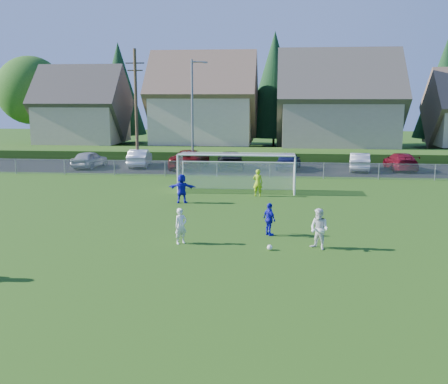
{
  "coord_description": "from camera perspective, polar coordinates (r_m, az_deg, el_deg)",
  "views": [
    {
      "loc": [
        2.61,
        -17.1,
        5.97
      ],
      "look_at": [
        0.0,
        8.0,
        1.4
      ],
      "focal_mm": 42.0,
      "sensor_mm": 36.0,
      "label": 1
    }
  ],
  "objects": [
    {
      "name": "ground",
      "position": [
        18.3,
        -2.62,
        -8.79
      ],
      "size": [
        160.0,
        160.0,
        0.0
      ],
      "primitive_type": "plane",
      "color": "#193D0C",
      "rests_on": "ground"
    },
    {
      "name": "asphalt_lot",
      "position": [
        45.07,
        2.57,
        2.65
      ],
      "size": [
        60.0,
        60.0,
        0.0
      ],
      "primitive_type": "plane",
      "color": "black",
      "rests_on": "ground"
    },
    {
      "name": "grass_embankment",
      "position": [
        52.46,
        3.06,
        4.16
      ],
      "size": [
        70.0,
        6.0,
        0.8
      ],
      "primitive_type": "cube",
      "color": "#1E420F",
      "rests_on": "ground"
    },
    {
      "name": "soccer_ball",
      "position": [
        20.94,
        5.0,
        -6.03
      ],
      "size": [
        0.22,
        0.22,
        0.22
      ],
      "primitive_type": "sphere",
      "color": "white",
      "rests_on": "ground"
    },
    {
      "name": "player_white_a",
      "position": [
        21.7,
        -4.72,
        -3.71
      ],
      "size": [
        0.64,
        0.63,
        1.49
      ],
      "primitive_type": "imported",
      "rotation": [
        0.0,
        0.0,
        0.72
      ],
      "color": "white",
      "rests_on": "ground"
    },
    {
      "name": "player_white_b",
      "position": [
        21.17,
        10.32,
        -3.99
      ],
      "size": [
        1.01,
        0.99,
        1.64
      ],
      "primitive_type": "imported",
      "rotation": [
        0.0,
        0.0,
        -0.7
      ],
      "color": "white",
      "rests_on": "ground"
    },
    {
      "name": "player_blue_a",
      "position": [
        22.98,
        4.96,
        -2.98
      ],
      "size": [
        0.77,
        0.9,
        1.45
      ],
      "primitive_type": "imported",
      "rotation": [
        0.0,
        0.0,
        2.18
      ],
      "color": "#1413B4",
      "rests_on": "ground"
    },
    {
      "name": "player_blue_b",
      "position": [
        30.03,
        -4.62,
        0.39
      ],
      "size": [
        1.58,
        0.58,
        1.67
      ],
      "primitive_type": "imported",
      "rotation": [
        0.0,
        0.0,
        3.2
      ],
      "color": "#1413B4",
      "rests_on": "ground"
    },
    {
      "name": "goalkeeper",
      "position": [
        32.03,
        3.7,
        1.02
      ],
      "size": [
        0.67,
        0.5,
        1.67
      ],
      "primitive_type": "imported",
      "rotation": [
        0.0,
        0.0,
        2.96
      ],
      "color": "#A2D318",
      "rests_on": "ground"
    },
    {
      "name": "car_a",
      "position": [
        46.52,
        -14.43,
        3.46
      ],
      "size": [
        2.24,
        4.42,
        1.44
      ],
      "primitive_type": "imported",
      "rotation": [
        0.0,
        0.0,
        3.01
      ],
      "color": "#9B9EA2",
      "rests_on": "ground"
    },
    {
      "name": "car_b",
      "position": [
        46.44,
        -9.16,
        3.69
      ],
      "size": [
        2.13,
        4.75,
        1.52
      ],
      "primitive_type": "imported",
      "rotation": [
        0.0,
        0.0,
        3.26
      ],
      "color": "white",
      "rests_on": "ground"
    },
    {
      "name": "car_c",
      "position": [
        44.74,
        -3.73,
        3.61
      ],
      "size": [
        2.88,
        5.84,
        1.59
      ],
      "primitive_type": "imported",
      "rotation": [
        0.0,
        0.0,
        3.1
      ],
      "color": "#590A0A",
      "rests_on": "ground"
    },
    {
      "name": "car_d",
      "position": [
        44.21,
        0.68,
        3.49
      ],
      "size": [
        2.71,
        5.4,
        1.5
      ],
      "primitive_type": "imported",
      "rotation": [
        0.0,
        0.0,
        3.26
      ],
      "color": "black",
      "rests_on": "ground"
    },
    {
      "name": "car_e",
      "position": [
        44.25,
        7.03,
        3.42
      ],
      "size": [
        2.36,
        4.63,
        1.51
      ],
      "primitive_type": "imported",
      "rotation": [
        0.0,
        0.0,
        3.01
      ],
      "color": "#131843",
      "rests_on": "ground"
    },
    {
      "name": "car_f",
      "position": [
        44.77,
        14.53,
        3.22
      ],
      "size": [
        2.06,
        4.59,
        1.46
      ],
      "primitive_type": "imported",
      "rotation": [
        0.0,
        0.0,
        3.02
      ],
      "color": "silver",
      "rests_on": "ground"
    },
    {
      "name": "car_g",
      "position": [
        46.0,
        18.67,
        3.17
      ],
      "size": [
        2.17,
        5.01,
        1.44
      ],
      "primitive_type": "imported",
      "rotation": [
        0.0,
        0.0,
        3.17
      ],
      "color": "maroon",
      "rests_on": "ground"
    },
    {
      "name": "soccer_goal",
      "position": [
        33.54,
        1.42,
        2.82
      ],
      "size": [
        7.42,
        1.9,
        2.5
      ],
      "color": "white",
      "rests_on": "ground"
    },
    {
      "name": "chainlink_fence",
      "position": [
        39.55,
        2.1,
        2.49
      ],
      "size": [
        52.06,
        0.06,
        1.2
      ],
      "color": "gray",
      "rests_on": "ground"
    },
    {
      "name": "streetlight",
      "position": [
        43.69,
        -3.4,
        8.77
      ],
      "size": [
        1.38,
        0.18,
        9.0
      ],
      "color": "slate",
      "rests_on": "ground"
    },
    {
      "name": "utility_pole",
      "position": [
        45.74,
        -9.54,
        9.09
      ],
      "size": [
        1.6,
        0.26,
        10.0
      ],
      "color": "#473321",
      "rests_on": "ground"
    },
    {
      "name": "houses_row",
      "position": [
        59.58,
        5.43,
        11.53
      ],
      "size": [
        53.9,
        11.45,
        13.27
      ],
      "color": "tan",
      "rests_on": "ground"
    },
    {
      "name": "tree_row",
      "position": [
        65.86,
        4.66,
        11.05
      ],
      "size": [
        65.98,
        12.36,
        13.8
      ],
      "color": "#382616",
      "rests_on": "ground"
    }
  ]
}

